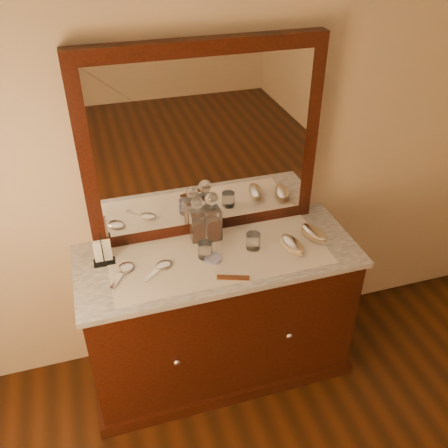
{
  "coord_description": "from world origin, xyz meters",
  "views": [
    {
      "loc": [
        -0.55,
        0.07,
        2.38
      ],
      "look_at": [
        0.0,
        1.85,
        1.1
      ],
      "focal_mm": 39.21,
      "sensor_mm": 36.0,
      "label": 1
    }
  ],
  "objects": [
    {
      "name": "dresser_cabinet",
      "position": [
        0.0,
        1.96,
        0.41
      ],
      "size": [
        1.4,
        0.55,
        0.82
      ],
      "primitive_type": "cube",
      "color": "black",
      "rests_on": "floor"
    },
    {
      "name": "dresser_plinth",
      "position": [
        0.0,
        1.96,
        0.04
      ],
      "size": [
        1.46,
        0.59,
        0.08
      ],
      "primitive_type": "cube",
      "color": "black",
      "rests_on": "floor"
    },
    {
      "name": "knob_left",
      "position": [
        -0.3,
        1.67,
        0.45
      ],
      "size": [
        0.04,
        0.04,
        0.04
      ],
      "primitive_type": "sphere",
      "color": "silver",
      "rests_on": "dresser_cabinet"
    },
    {
      "name": "knob_right",
      "position": [
        0.3,
        1.67,
        0.45
      ],
      "size": [
        0.04,
        0.04,
        0.04
      ],
      "primitive_type": "sphere",
      "color": "silver",
      "rests_on": "dresser_cabinet"
    },
    {
      "name": "marble_top",
      "position": [
        0.0,
        1.96,
        0.83
      ],
      "size": [
        1.44,
        0.59,
        0.03
      ],
      "primitive_type": "cube",
      "color": "white",
      "rests_on": "dresser_cabinet"
    },
    {
      "name": "mirror_frame",
      "position": [
        0.0,
        2.2,
        1.35
      ],
      "size": [
        1.2,
        0.08,
        1.0
      ],
      "primitive_type": "cube",
      "color": "black",
      "rests_on": "marble_top"
    },
    {
      "name": "mirror_glass",
      "position": [
        0.0,
        2.17,
        1.35
      ],
      "size": [
        1.06,
        0.01,
        0.86
      ],
      "primitive_type": "cube",
      "color": "white",
      "rests_on": "marble_top"
    },
    {
      "name": "lace_runner",
      "position": [
        0.0,
        1.94,
        0.85
      ],
      "size": [
        1.1,
        0.45,
        0.0
      ],
      "primitive_type": "cube",
      "color": "silver",
      "rests_on": "marble_top"
    },
    {
      "name": "pin_dish",
      "position": [
        -0.04,
        1.91,
        0.86
      ],
      "size": [
        0.1,
        0.1,
        0.02
      ],
      "primitive_type": "cylinder",
      "rotation": [
        0.0,
        0.0,
        0.14
      ],
      "color": "silver",
      "rests_on": "lace_runner"
    },
    {
      "name": "comb",
      "position": [
        0.01,
        1.75,
        0.86
      ],
      "size": [
        0.16,
        0.08,
        0.01
      ],
      "primitive_type": "cube",
      "rotation": [
        0.0,
        0.0,
        -0.34
      ],
      "color": "#663112",
      "rests_on": "lace_runner"
    },
    {
      "name": "napkin_rack",
      "position": [
        -0.56,
        2.05,
        0.91
      ],
      "size": [
        0.11,
        0.07,
        0.16
      ],
      "color": "black",
      "rests_on": "marble_top"
    },
    {
      "name": "decanter_left",
      "position": [
        -0.06,
        2.1,
        0.95
      ],
      "size": [
        0.08,
        0.08,
        0.26
      ],
      "color": "#8E3714",
      "rests_on": "lace_runner"
    },
    {
      "name": "decanter_right",
      "position": [
        0.01,
        2.09,
        0.96
      ],
      "size": [
        0.09,
        0.09,
        0.28
      ],
      "color": "#8E3714",
      "rests_on": "lace_runner"
    },
    {
      "name": "brush_near",
      "position": [
        0.37,
        1.88,
        0.88
      ],
      "size": [
        0.1,
        0.18,
        0.05
      ],
      "color": "tan",
      "rests_on": "lace_runner"
    },
    {
      "name": "brush_far",
      "position": [
        0.52,
        1.94,
        0.88
      ],
      "size": [
        0.12,
        0.19,
        0.05
      ],
      "color": "tan",
      "rests_on": "lace_runner"
    },
    {
      "name": "hand_mirror_outer",
      "position": [
        -0.48,
        1.95,
        0.86
      ],
      "size": [
        0.15,
        0.2,
        0.02
      ],
      "color": "silver",
      "rests_on": "lace_runner"
    },
    {
      "name": "hand_mirror_inner",
      "position": [
        -0.3,
        1.92,
        0.86
      ],
      "size": [
        0.17,
        0.15,
        0.02
      ],
      "color": "silver",
      "rests_on": "lace_runner"
    },
    {
      "name": "tumblers",
      "position": [
        0.06,
        1.95,
        0.9
      ],
      "size": [
        0.33,
        0.08,
        0.08
      ],
      "color": "white",
      "rests_on": "lace_runner"
    }
  ]
}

